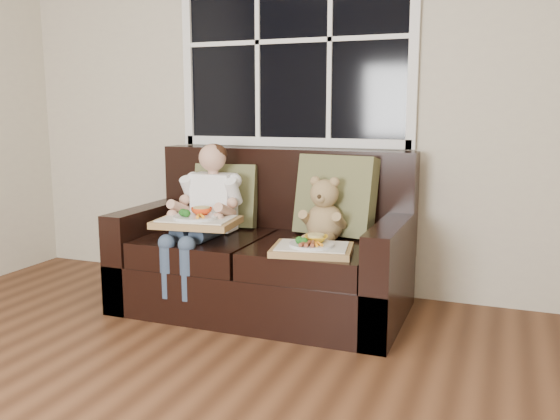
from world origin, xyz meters
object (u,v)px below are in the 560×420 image
at_px(child, 206,204).
at_px(tray_right, 312,247).
at_px(tray_left, 197,220).
at_px(teddy_bear, 324,214).
at_px(loveseat, 267,257).

relative_size(child, tray_right, 1.79).
distance_m(child, tray_left, 0.20).
relative_size(teddy_bear, tray_right, 0.83).
height_order(child, tray_left, child).
xyz_separation_m(child, tray_left, (0.04, -0.19, -0.06)).
bearing_deg(loveseat, tray_left, -135.39).
distance_m(child, tray_right, 0.80).
bearing_deg(loveseat, child, -161.41).
relative_size(teddy_bear, tray_left, 0.79).
relative_size(loveseat, teddy_bear, 4.32).
bearing_deg(tray_right, child, 153.96).
relative_size(loveseat, tray_left, 3.41).
bearing_deg(teddy_bear, tray_right, -82.54).
bearing_deg(loveseat, tray_right, -39.75).
xyz_separation_m(child, teddy_bear, (0.72, 0.11, -0.03)).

